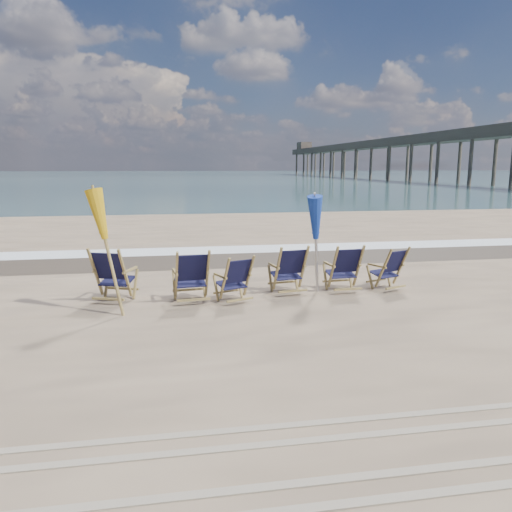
{
  "coord_description": "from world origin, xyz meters",
  "views": [
    {
      "loc": [
        -1.53,
        -6.6,
        2.52
      ],
      "look_at": [
        0.0,
        2.2,
        0.9
      ],
      "focal_mm": 35.0,
      "sensor_mm": 36.0,
      "label": 1
    }
  ],
  "objects_px": {
    "beach_chair_0": "(125,276)",
    "fishing_pier": "(404,153)",
    "beach_chair_2": "(249,278)",
    "umbrella_blue": "(317,221)",
    "beach_chair_4": "(359,268)",
    "beach_chair_1": "(208,276)",
    "umbrella_yellow": "(108,219)",
    "beach_chair_3": "(304,269)",
    "beach_chair_5": "(401,267)"
  },
  "relations": [
    {
      "from": "beach_chair_0",
      "to": "fishing_pier",
      "type": "height_order",
      "value": "fishing_pier"
    },
    {
      "from": "beach_chair_1",
      "to": "beach_chair_3",
      "type": "bearing_deg",
      "value": -176.63
    },
    {
      "from": "beach_chair_4",
      "to": "umbrella_blue",
      "type": "relative_size",
      "value": 0.5
    },
    {
      "from": "umbrella_blue",
      "to": "beach_chair_5",
      "type": "bearing_deg",
      "value": 2.25
    },
    {
      "from": "beach_chair_0",
      "to": "umbrella_blue",
      "type": "bearing_deg",
      "value": -157.83
    },
    {
      "from": "beach_chair_1",
      "to": "fishing_pier",
      "type": "xyz_separation_m",
      "value": [
        38.87,
        71.55,
        4.14
      ]
    },
    {
      "from": "beach_chair_2",
      "to": "beach_chair_3",
      "type": "xyz_separation_m",
      "value": [
        1.16,
        0.39,
        0.04
      ]
    },
    {
      "from": "beach_chair_3",
      "to": "umbrella_blue",
      "type": "height_order",
      "value": "umbrella_blue"
    },
    {
      "from": "beach_chair_3",
      "to": "umbrella_yellow",
      "type": "relative_size",
      "value": 0.46
    },
    {
      "from": "umbrella_blue",
      "to": "beach_chair_4",
      "type": "bearing_deg",
      "value": 0.17
    },
    {
      "from": "beach_chair_2",
      "to": "umbrella_blue",
      "type": "relative_size",
      "value": 0.46
    },
    {
      "from": "beach_chair_0",
      "to": "beach_chair_5",
      "type": "xyz_separation_m",
      "value": [
        5.51,
        0.17,
        -0.07
      ]
    },
    {
      "from": "beach_chair_4",
      "to": "beach_chair_2",
      "type": "bearing_deg",
      "value": 3.66
    },
    {
      "from": "beach_chair_0",
      "to": "fishing_pier",
      "type": "xyz_separation_m",
      "value": [
        40.37,
        71.38,
        4.12
      ]
    },
    {
      "from": "beach_chair_1",
      "to": "umbrella_yellow",
      "type": "distance_m",
      "value": 2.07
    },
    {
      "from": "beach_chair_0",
      "to": "beach_chair_2",
      "type": "distance_m",
      "value": 2.28
    },
    {
      "from": "beach_chair_5",
      "to": "beach_chair_1",
      "type": "bearing_deg",
      "value": -16.97
    },
    {
      "from": "beach_chair_4",
      "to": "umbrella_blue",
      "type": "height_order",
      "value": "umbrella_blue"
    },
    {
      "from": "umbrella_yellow",
      "to": "umbrella_blue",
      "type": "bearing_deg",
      "value": 10.78
    },
    {
      "from": "beach_chair_1",
      "to": "beach_chair_2",
      "type": "xyz_separation_m",
      "value": [
        0.77,
        -0.06,
        -0.06
      ]
    },
    {
      "from": "beach_chair_0",
      "to": "fishing_pier",
      "type": "bearing_deg",
      "value": -98.84
    },
    {
      "from": "beach_chair_5",
      "to": "umbrella_yellow",
      "type": "xyz_separation_m",
      "value": [
        -5.69,
        -0.8,
        1.18
      ]
    },
    {
      "from": "beach_chair_0",
      "to": "beach_chair_3",
      "type": "xyz_separation_m",
      "value": [
        3.43,
        0.16,
        -0.03
      ]
    },
    {
      "from": "umbrella_yellow",
      "to": "fishing_pier",
      "type": "distance_m",
      "value": 82.7
    },
    {
      "from": "beach_chair_2",
      "to": "fishing_pier",
      "type": "height_order",
      "value": "fishing_pier"
    },
    {
      "from": "beach_chair_3",
      "to": "beach_chair_5",
      "type": "relative_size",
      "value": 1.09
    },
    {
      "from": "umbrella_yellow",
      "to": "fishing_pier",
      "type": "xyz_separation_m",
      "value": [
        40.55,
        72.01,
        3.01
      ]
    },
    {
      "from": "beach_chair_2",
      "to": "beach_chair_3",
      "type": "relative_size",
      "value": 0.91
    },
    {
      "from": "beach_chair_0",
      "to": "beach_chair_2",
      "type": "height_order",
      "value": "beach_chair_0"
    },
    {
      "from": "beach_chair_0",
      "to": "fishing_pier",
      "type": "distance_m",
      "value": 82.1
    },
    {
      "from": "beach_chair_1",
      "to": "fishing_pier",
      "type": "distance_m",
      "value": 81.53
    },
    {
      "from": "umbrella_yellow",
      "to": "beach_chair_4",
      "type": "bearing_deg",
      "value": 8.81
    },
    {
      "from": "beach_chair_0",
      "to": "beach_chair_4",
      "type": "height_order",
      "value": "beach_chair_0"
    },
    {
      "from": "umbrella_yellow",
      "to": "umbrella_blue",
      "type": "xyz_separation_m",
      "value": [
        3.84,
        0.73,
        -0.17
      ]
    },
    {
      "from": "beach_chair_2",
      "to": "umbrella_yellow",
      "type": "xyz_separation_m",
      "value": [
        -2.45,
        -0.4,
        1.18
      ]
    },
    {
      "from": "beach_chair_3",
      "to": "umbrella_blue",
      "type": "xyz_separation_m",
      "value": [
        0.23,
        -0.06,
        0.97
      ]
    },
    {
      "from": "beach_chair_1",
      "to": "umbrella_yellow",
      "type": "height_order",
      "value": "umbrella_yellow"
    },
    {
      "from": "beach_chair_4",
      "to": "umbrella_yellow",
      "type": "xyz_separation_m",
      "value": [
        -4.74,
        -0.73,
        1.14
      ]
    },
    {
      "from": "beach_chair_1",
      "to": "beach_chair_5",
      "type": "height_order",
      "value": "beach_chair_1"
    },
    {
      "from": "beach_chair_0",
      "to": "fishing_pier",
      "type": "relative_size",
      "value": 0.01
    },
    {
      "from": "beach_chair_5",
      "to": "umbrella_blue",
      "type": "bearing_deg",
      "value": -19.63
    },
    {
      "from": "beach_chair_1",
      "to": "beach_chair_0",
      "type": "bearing_deg",
      "value": -13.17
    },
    {
      "from": "beach_chair_4",
      "to": "fishing_pier",
      "type": "xyz_separation_m",
      "value": [
        35.81,
        71.28,
        4.15
      ]
    },
    {
      "from": "beach_chair_0",
      "to": "beach_chair_1",
      "type": "distance_m",
      "value": 1.51
    },
    {
      "from": "umbrella_yellow",
      "to": "beach_chair_3",
      "type": "bearing_deg",
      "value": 12.42
    },
    {
      "from": "beach_chair_1",
      "to": "beach_chair_3",
      "type": "xyz_separation_m",
      "value": [
        1.93,
        0.34,
        -0.01
      ]
    },
    {
      "from": "beach_chair_2",
      "to": "umbrella_yellow",
      "type": "relative_size",
      "value": 0.42
    },
    {
      "from": "beach_chair_1",
      "to": "umbrella_yellow",
      "type": "xyz_separation_m",
      "value": [
        -1.68,
        -0.46,
        1.12
      ]
    },
    {
      "from": "beach_chair_4",
      "to": "fishing_pier",
      "type": "height_order",
      "value": "fishing_pier"
    },
    {
      "from": "umbrella_yellow",
      "to": "beach_chair_0",
      "type": "bearing_deg",
      "value": 74.01
    }
  ]
}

